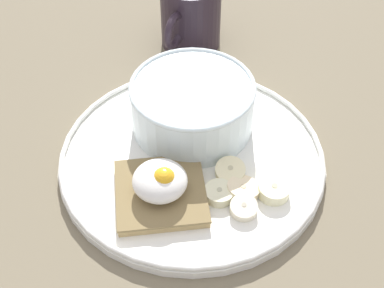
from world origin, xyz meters
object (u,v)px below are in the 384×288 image
oatmeal_bowl (192,105)px  coffee_mug (190,14)px  banana_slice_back (230,171)px  banana_slice_right (243,189)px  poached_egg (160,180)px  banana_slice_left (219,193)px  banana_slice_inner (244,208)px  banana_slice_front (274,190)px  toast_slice (161,193)px

oatmeal_bowl → coffee_mug: 18.38cm
banana_slice_back → banana_slice_right: size_ratio=0.75×
oatmeal_bowl → poached_egg: oatmeal_bowl is taller
oatmeal_bowl → banana_slice_left: bearing=115.2°
banana_slice_inner → poached_egg: bearing=-2.1°
banana_slice_front → banana_slice_back: bearing=-19.7°
banana_slice_right → banana_slice_inner: bearing=98.3°
banana_slice_back → banana_slice_inner: (-2.07, 4.71, -0.06)cm
banana_slice_back → banana_slice_inner: bearing=113.7°
banana_slice_right → banana_slice_inner: 2.53cm
coffee_mug → banana_slice_left: bearing=106.8°
banana_slice_left → banana_slice_front: bearing=-166.2°
toast_slice → poached_egg: bearing=151.4°
banana_slice_left → banana_slice_right: 2.62cm
toast_slice → coffee_mug: coffee_mug is taller
banana_slice_left → banana_slice_back: (-0.73, -3.18, 0.14)cm
banana_slice_front → banana_slice_right: 3.29cm
banana_slice_back → oatmeal_bowl: bearing=-52.1°
banana_slice_front → banana_slice_right: size_ratio=0.96×
banana_slice_right → coffee_mug: size_ratio=0.42×
poached_egg → banana_slice_front: bearing=-167.5°
banana_slice_front → coffee_mug: 30.70cm
banana_slice_right → toast_slice: bearing=14.0°
poached_egg → coffee_mug: size_ratio=0.49×
banana_slice_inner → coffee_mug: (11.39, -29.93, 3.20)cm
oatmeal_bowl → banana_slice_front: 14.11cm
poached_egg → banana_slice_front: 12.25cm
banana_slice_back → coffee_mug: (9.32, -25.22, 3.13)cm
banana_slice_right → coffee_mug: 29.74cm
toast_slice → coffee_mug: bearing=-85.3°
banana_slice_inner → banana_slice_left: bearing=-28.8°
banana_slice_inner → oatmeal_bowl: bearing=-57.2°
oatmeal_bowl → banana_slice_left: size_ratio=3.34×
banana_slice_left → coffee_mug: size_ratio=0.37×
banana_slice_left → banana_slice_right: size_ratio=0.87×
toast_slice → banana_slice_left: (-6.16, -1.18, -0.07)cm
coffee_mug → poached_egg: bearing=94.8°
toast_slice → banana_slice_back: (-6.89, -4.36, 0.07)cm
toast_slice → banana_slice_right: banana_slice_right is taller
toast_slice → banana_slice_left: 6.27cm
banana_slice_front → banana_slice_inner: bearing=45.3°
coffee_mug → oatmeal_bowl: bearing=101.6°
banana_slice_right → coffee_mug: (11.03, -27.43, 3.23)cm
poached_egg → coffee_mug: (2.49, -29.61, 1.10)cm
oatmeal_bowl → banana_slice_back: (-5.62, 7.23, -2.42)cm
coffee_mug → banana_slice_right: bearing=111.9°
toast_slice → poached_egg: (-0.06, 0.04, 2.10)cm
oatmeal_bowl → toast_slice: oatmeal_bowl is taller
banana_slice_right → banana_slice_front: bearing=-172.4°
coffee_mug → toast_slice: bearing=94.7°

